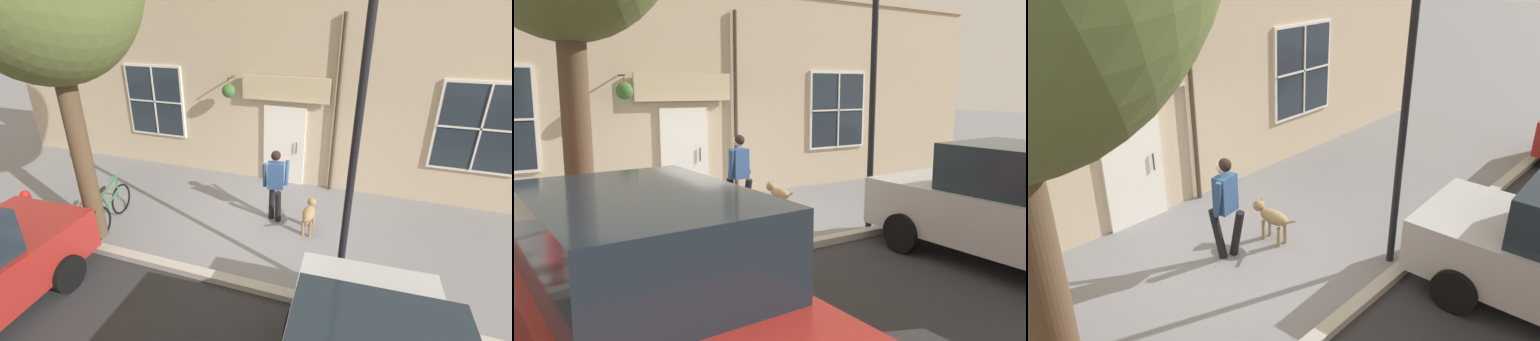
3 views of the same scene
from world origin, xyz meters
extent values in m
plane|color=gray|center=(0.00, 0.00, 0.00)|extent=(90.00, 90.00, 0.00)
cube|color=#B2ADA3|center=(2.00, 0.00, 0.06)|extent=(0.20, 28.00, 0.12)
cube|color=#C6B293|center=(-2.35, 0.00, 2.37)|extent=(0.30, 18.00, 4.74)
cube|color=white|center=(-2.18, -0.16, 1.05)|extent=(0.10, 1.10, 2.10)
cube|color=#232D38|center=(-2.15, -0.16, 1.00)|extent=(0.03, 0.90, 1.90)
cylinder|color=#47382D|center=(-2.09, 0.19, 1.05)|extent=(0.03, 0.03, 0.30)
cube|color=beige|center=(-2.08, -0.16, 2.55)|extent=(0.08, 2.20, 0.60)
cylinder|color=#47382D|center=(-2.12, 1.12, 2.13)|extent=(0.09, 0.09, 4.26)
cylinder|color=#47382D|center=(-1.96, -1.54, 2.78)|extent=(0.44, 0.04, 0.04)
cylinder|color=#47382D|center=(-1.78, -1.54, 2.60)|extent=(0.01, 0.01, 0.34)
cone|color=#2D2823|center=(-1.78, -1.54, 2.38)|extent=(0.32, 0.32, 0.18)
sphere|color=#3D6B33|center=(-1.78, -1.54, 2.47)|extent=(0.34, 0.34, 0.34)
cube|color=white|center=(-2.18, 4.19, 1.95)|extent=(0.08, 1.82, 2.02)
cube|color=#232D38|center=(-2.15, 4.19, 1.95)|extent=(0.03, 1.70, 1.90)
cube|color=white|center=(-2.13, 4.19, 1.95)|extent=(0.04, 0.04, 1.90)
cube|color=white|center=(-2.13, 4.19, 1.95)|extent=(0.04, 1.70, 0.04)
cylinder|color=black|center=(-0.31, 0.07, 0.40)|extent=(0.31, 0.18, 0.80)
cylinder|color=black|center=(-0.11, 0.27, 0.40)|extent=(0.31, 0.18, 0.80)
cube|color=#2D4C7A|center=(-0.21, 0.17, 1.08)|extent=(0.28, 0.37, 0.58)
sphere|color=beige|center=(-0.23, 0.17, 1.52)|extent=(0.22, 0.22, 0.22)
sphere|color=black|center=(-0.20, 0.17, 1.54)|extent=(0.21, 0.21, 0.21)
cylinder|color=#2D4C7A|center=(-0.13, -0.05, 1.09)|extent=(0.17, 0.11, 0.57)
cylinder|color=#2D4C7A|center=(-0.35, 0.38, 1.11)|extent=(0.34, 0.14, 0.52)
ellipsoid|color=#997A51|center=(0.02, 0.97, 0.44)|extent=(0.57, 0.25, 0.23)
cylinder|color=#997A51|center=(-0.15, 0.89, 0.17)|extent=(0.06, 0.06, 0.34)
cylinder|color=#997A51|center=(-0.15, 1.04, 0.17)|extent=(0.06, 0.06, 0.34)
cylinder|color=#997A51|center=(0.19, 0.89, 0.17)|extent=(0.06, 0.06, 0.34)
cylinder|color=#997A51|center=(0.19, 1.04, 0.17)|extent=(0.06, 0.06, 0.34)
sphere|color=#997A51|center=(-0.33, 0.96, 0.53)|extent=(0.19, 0.19, 0.19)
cone|color=#997A51|center=(-0.44, 0.96, 0.51)|extent=(0.10, 0.09, 0.09)
cone|color=#997A51|center=(-0.32, 0.91, 0.62)|extent=(0.06, 0.06, 0.07)
cone|color=#997A51|center=(-0.32, 1.01, 0.62)|extent=(0.06, 0.06, 0.07)
cylinder|color=#997A51|center=(0.38, 0.97, 0.49)|extent=(0.21, 0.04, 0.14)
cylinder|color=brown|center=(1.58, -3.10, 1.86)|extent=(0.36, 0.36, 3.73)
cylinder|color=black|center=(2.94, 1.32, 0.31)|extent=(0.63, 0.21, 0.62)
cylinder|color=black|center=(2.85, 3.08, 0.31)|extent=(0.63, 0.21, 0.62)
cylinder|color=black|center=(1.71, 1.78, 2.57)|extent=(0.11, 0.11, 5.14)
camera|label=1|loc=(6.13, 1.93, 4.13)|focal=24.00mm
camera|label=2|loc=(8.21, -4.33, 2.53)|focal=35.00mm
camera|label=3|loc=(4.89, -4.08, 4.41)|focal=35.00mm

